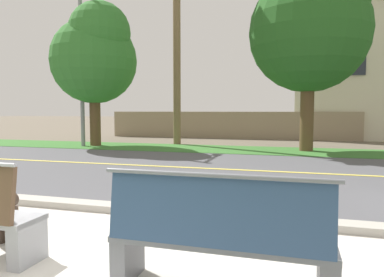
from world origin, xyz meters
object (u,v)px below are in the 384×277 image
(shade_tree_far_left, at_px, (95,54))
(shade_tree_left, at_px, (313,23))
(streetlamp, at_px, (83,37))
(bench_right, at_px, (219,240))

(shade_tree_far_left, bearing_deg, shade_tree_left, 2.36)
(streetlamp, height_order, shade_tree_far_left, streetlamp)
(streetlamp, height_order, shade_tree_left, streetlamp)
(shade_tree_far_left, distance_m, shade_tree_left, 8.44)
(shade_tree_far_left, height_order, shade_tree_left, shade_tree_left)
(shade_tree_left, bearing_deg, bench_right, -95.48)
(shade_tree_left, bearing_deg, shade_tree_far_left, -177.64)
(shade_tree_far_left, bearing_deg, streetlamp, -168.95)
(bench_right, xyz_separation_m, shade_tree_left, (1.04, 10.88, 4.07))
(streetlamp, bearing_deg, shade_tree_far_left, 11.05)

